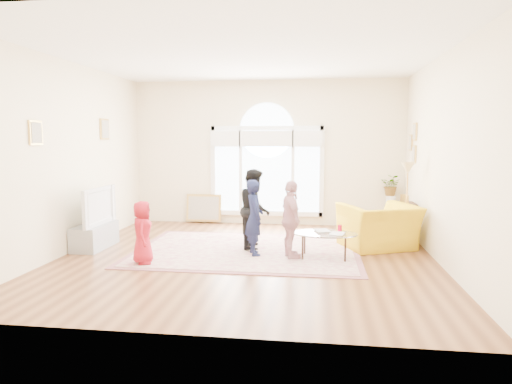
# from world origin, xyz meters

# --- Properties ---
(ground) EXTENTS (6.00, 6.00, 0.00)m
(ground) POSITION_xyz_m (0.00, 0.00, 0.00)
(ground) COLOR #542F1A
(ground) RESTS_ON ground
(room_shell) EXTENTS (6.00, 6.00, 6.00)m
(room_shell) POSITION_xyz_m (0.01, 2.83, 1.57)
(room_shell) COLOR beige
(room_shell) RESTS_ON ground
(area_rug) EXTENTS (3.60, 2.60, 0.02)m
(area_rug) POSITION_xyz_m (-0.06, 0.43, 0.01)
(area_rug) COLOR #C5B395
(area_rug) RESTS_ON ground
(rug_border) EXTENTS (3.80, 2.80, 0.01)m
(rug_border) POSITION_xyz_m (-0.06, 0.43, 0.01)
(rug_border) COLOR #884F53
(rug_border) RESTS_ON ground
(tv_console) EXTENTS (0.45, 1.00, 0.42)m
(tv_console) POSITION_xyz_m (-2.75, 0.30, 0.21)
(tv_console) COLOR gray
(tv_console) RESTS_ON ground
(television) EXTENTS (0.17, 1.13, 0.65)m
(television) POSITION_xyz_m (-2.74, 0.30, 0.75)
(television) COLOR black
(television) RESTS_ON tv_console
(coffee_table) EXTENTS (1.08, 0.73, 0.54)m
(coffee_table) POSITION_xyz_m (1.25, 0.09, 0.40)
(coffee_table) COLOR silver
(coffee_table) RESTS_ON ground
(armchair) EXTENTS (1.50, 1.42, 0.77)m
(armchair) POSITION_xyz_m (2.20, 0.92, 0.39)
(armchair) COLOR gold
(armchair) RESTS_ON ground
(side_cabinet) EXTENTS (0.40, 0.50, 0.70)m
(side_cabinet) POSITION_xyz_m (2.78, 1.80, 0.35)
(side_cabinet) COLOR black
(side_cabinet) RESTS_ON ground
(floor_lamp) EXTENTS (0.26, 0.26, 1.51)m
(floor_lamp) POSITION_xyz_m (2.71, 1.18, 1.28)
(floor_lamp) COLOR black
(floor_lamp) RESTS_ON ground
(plant_pedestal) EXTENTS (0.20, 0.20, 0.70)m
(plant_pedestal) POSITION_xyz_m (2.70, 2.87, 0.35)
(plant_pedestal) COLOR white
(plant_pedestal) RESTS_ON ground
(potted_plant) EXTENTS (0.52, 0.50, 0.46)m
(potted_plant) POSITION_xyz_m (2.70, 2.87, 0.93)
(potted_plant) COLOR #33722D
(potted_plant) RESTS_ON plant_pedestal
(leaning_picture) EXTENTS (0.80, 0.14, 0.62)m
(leaning_picture) POSITION_xyz_m (-1.43, 2.90, 0.00)
(leaning_picture) COLOR tan
(leaning_picture) RESTS_ON ground
(child_red) EXTENTS (0.42, 0.53, 0.96)m
(child_red) POSITION_xyz_m (-1.50, -0.62, 0.50)
(child_red) COLOR #A71624
(child_red) RESTS_ON area_rug
(child_navy) EXTENTS (0.43, 0.52, 1.24)m
(child_navy) POSITION_xyz_m (0.11, 0.14, 0.64)
(child_navy) COLOR #141A39
(child_navy) RESTS_ON area_rug
(child_black) EXTENTS (0.57, 0.71, 1.38)m
(child_black) POSITION_xyz_m (0.06, 0.61, 0.71)
(child_black) COLOR black
(child_black) RESTS_ON area_rug
(child_pink) EXTENTS (0.53, 0.79, 1.24)m
(child_pink) POSITION_xyz_m (0.72, 0.02, 0.64)
(child_pink) COLOR #D0949A
(child_pink) RESTS_ON area_rug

